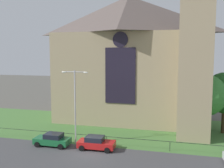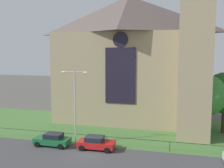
# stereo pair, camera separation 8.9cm
# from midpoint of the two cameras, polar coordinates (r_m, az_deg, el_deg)

# --- Properties ---
(ground) EXTENTS (160.00, 160.00, 0.00)m
(ground) POSITION_cam_midpoint_polar(r_m,az_deg,el_deg) (39.15, 0.13, -9.46)
(ground) COLOR #56544C
(road_asphalt) EXTENTS (120.00, 8.00, 0.01)m
(road_asphalt) POSITION_cam_midpoint_polar(r_m,az_deg,el_deg) (28.33, -6.16, -15.92)
(road_asphalt) COLOR #424244
(road_asphalt) RESTS_ON ground
(grass_verge) EXTENTS (120.00, 20.00, 0.01)m
(grass_verge) POSITION_cam_midpoint_polar(r_m,az_deg,el_deg) (37.30, -0.65, -10.27)
(grass_verge) COLOR #477538
(grass_verge) RESTS_ON ground
(church_building) EXTENTS (23.20, 16.20, 26.00)m
(church_building) POSITION_cam_midpoint_polar(r_m,az_deg,el_deg) (42.50, 4.53, 5.83)
(church_building) COLOR tan
(church_building) RESTS_ON ground
(iron_railing) EXTENTS (29.52, 0.07, 1.13)m
(iron_railing) POSITION_cam_midpoint_polar(r_m,az_deg,el_deg) (31.65, -1.19, -11.56)
(iron_railing) COLOR black
(iron_railing) RESTS_ON ground
(tree_right_near) EXTENTS (5.33, 5.33, 8.23)m
(tree_right_near) POSITION_cam_midpoint_polar(r_m,az_deg,el_deg) (35.69, 19.63, -2.37)
(tree_right_near) COLOR brown
(tree_right_near) RESTS_ON ground
(streetlamp_near) EXTENTS (3.37, 0.26, 8.90)m
(streetlamp_near) POSITION_cam_midpoint_polar(r_m,az_deg,el_deg) (31.68, -7.97, -2.97)
(streetlamp_near) COLOR #B2B2B7
(streetlamp_near) RESTS_ON ground
(parked_car_green) EXTENTS (4.20, 2.02, 1.51)m
(parked_car_green) POSITION_cam_midpoint_polar(r_m,az_deg,el_deg) (32.43, -12.72, -11.69)
(parked_car_green) COLOR #196033
(parked_car_green) RESTS_ON ground
(parked_car_red) EXTENTS (4.23, 2.09, 1.51)m
(parked_car_red) POSITION_cam_midpoint_polar(r_m,az_deg,el_deg) (30.63, -3.42, -12.64)
(parked_car_red) COLOR #B21919
(parked_car_red) RESTS_ON ground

